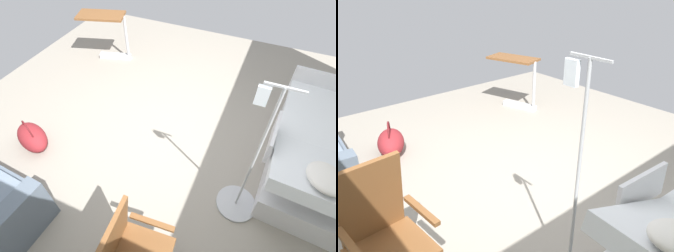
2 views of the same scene
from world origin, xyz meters
The scene contains 5 objects.
ground_plane centered at (0.00, 0.00, 0.00)m, with size 6.37×6.37×0.00m, color gray.
hospital_bed centered at (-1.82, -0.25, 0.29)m, with size 1.10×2.17×0.92m.
overbed_table centered at (1.75, -1.43, 0.53)m, with size 0.88×0.62×0.84m.
duffel_bag centered at (1.56, 0.84, 0.15)m, with size 0.64×0.52×0.43m.
iv_pole centered at (-1.14, 0.61, 0.25)m, with size 0.44×0.44×1.69m.
Camera 1 is at (-0.96, 2.12, 2.73)m, focal length 27.20 mm.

